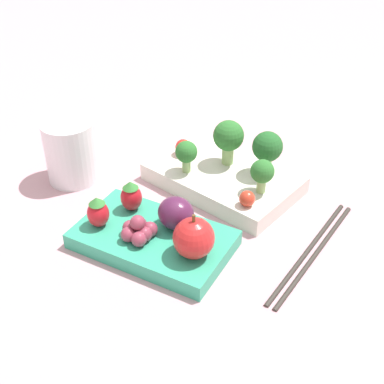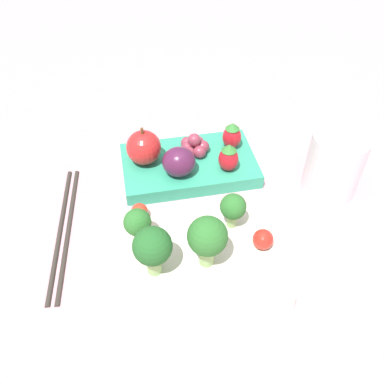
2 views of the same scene
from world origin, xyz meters
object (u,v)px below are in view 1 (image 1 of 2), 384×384
apple (194,238)px  drinking_cup (71,151)px  broccoli_floret_2 (262,172)px  cherry_tomato_0 (247,199)px  strawberry_0 (131,196)px  chopsticks_pair (312,251)px  grape_cluster (138,230)px  bento_box_savoury (223,178)px  bento_box_fruit (156,240)px  cherry_tomato_1 (183,147)px  broccoli_floret_1 (226,136)px  broccoli_floret_0 (267,148)px  strawberry_1 (98,212)px  broccoli_floret_3 (186,153)px  plum (176,213)px

apple → drinking_cup: (-0.24, 0.06, 0.00)m
broccoli_floret_2 → cherry_tomato_0: bearing=-92.0°
strawberry_0 → drinking_cup: 0.13m
broccoli_floret_2 → chopsticks_pair: broccoli_floret_2 is taller
strawberry_0 → grape_cluster: size_ratio=0.96×
bento_box_savoury → bento_box_fruit: size_ratio=1.11×
cherry_tomato_1 → broccoli_floret_1: bearing=13.4°
broccoli_floret_0 → strawberry_1: bearing=-120.3°
broccoli_floret_2 → strawberry_1: 0.21m
broccoli_floret_0 → apple: (0.00, -0.18, -0.02)m
broccoli_floret_2 → apple: 0.14m
broccoli_floret_1 → drinking_cup: (-0.18, -0.12, -0.02)m
cherry_tomato_1 → grape_cluster: bearing=-72.6°
cherry_tomato_0 → broccoli_floret_1: bearing=135.3°
apple → grape_cluster: 0.07m
broccoli_floret_3 → cherry_tomato_1: bearing=129.2°
plum → drinking_cup: size_ratio=0.50×
bento_box_savoury → broccoli_floret_3: size_ratio=4.65×
bento_box_fruit → grape_cluster: bearing=-128.8°
broccoli_floret_1 → strawberry_0: 0.16m
broccoli_floret_3 → grape_cluster: broccoli_floret_3 is taller
strawberry_1 → plum: 0.09m
cherry_tomato_1 → apple: size_ratio=0.42×
bento_box_fruit → broccoli_floret_3: 0.14m
apple → drinking_cup: drinking_cup is taller
bento_box_fruit → broccoli_floret_1: (-0.01, 0.17, 0.05)m
apple → cherry_tomato_0: bearing=85.1°
plum → broccoli_floret_0: bearing=75.6°
broccoli_floret_0 → cherry_tomato_0: broccoli_floret_0 is taller
grape_cluster → plum: bearing=58.5°
cherry_tomato_1 → grape_cluster: 0.18m
bento_box_fruit → broccoli_floret_2: broccoli_floret_2 is taller
broccoli_floret_3 → cherry_tomato_0: 0.11m
bento_box_savoury → drinking_cup: size_ratio=2.41×
broccoli_floret_0 → apple: broccoli_floret_0 is taller
broccoli_floret_3 → cherry_tomato_0: bearing=-12.6°
cherry_tomato_1 → grape_cluster: (0.05, -0.17, -0.01)m
broccoli_floret_0 → strawberry_0: size_ratio=1.51×
broccoli_floret_0 → broccoli_floret_3: size_ratio=1.36×
broccoli_floret_0 → strawberry_1: (-0.12, -0.20, -0.02)m
broccoli_floret_0 → apple: size_ratio=1.12×
cherry_tomato_1 → strawberry_0: (0.01, -0.14, 0.00)m
strawberry_0 → chopsticks_pair: strawberry_0 is taller
plum → apple: bearing=-33.9°
broccoli_floret_2 → cherry_tomato_0: 0.04m
grape_cluster → bento_box_fruit: bearing=51.2°
broccoli_floret_3 → strawberry_1: 0.15m
broccoli_floret_2 → chopsticks_pair: bearing=-26.6°
grape_cluster → drinking_cup: size_ratio=0.48×
cherry_tomato_1 → plum: (0.08, -0.13, 0.00)m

